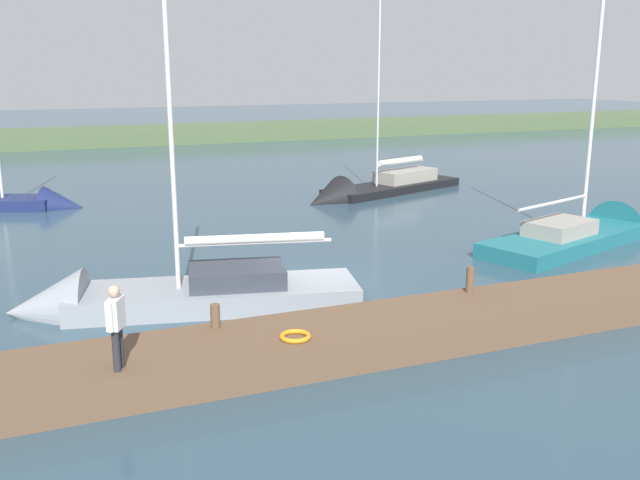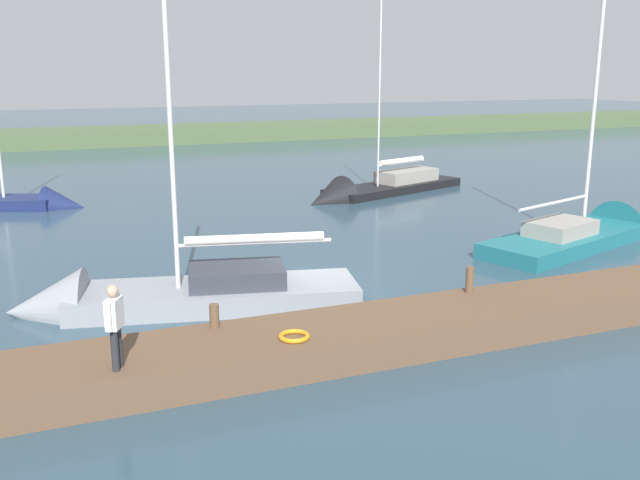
{
  "view_description": "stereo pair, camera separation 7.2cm",
  "coord_description": "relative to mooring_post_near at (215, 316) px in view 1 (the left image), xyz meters",
  "views": [
    {
      "loc": [
        7.24,
        17.86,
        6.23
      ],
      "look_at": [
        -0.46,
        -0.96,
        1.23
      ],
      "focal_mm": 39.29,
      "sensor_mm": 36.0,
      "label": 1
    },
    {
      "loc": [
        7.17,
        17.89,
        6.23
      ],
      "look_at": [
        -0.46,
        -0.96,
        1.23
      ],
      "focal_mm": 39.29,
      "sensor_mm": 36.0,
      "label": 2
    }
  ],
  "objects": [
    {
      "name": "far_shoreline",
      "position": [
        -3.92,
        -48.16,
        -1.0
      ],
      "size": [
        180.0,
        8.0,
        2.4
      ],
      "primitive_type": "cube",
      "color": "#4C603D",
      "rests_on": "ground_plane"
    },
    {
      "name": "sailboat_far_right",
      "position": [
        -15.74,
        -5.58,
        -0.9
      ],
      "size": [
        9.79,
        5.31,
        11.59
      ],
      "rotation": [
        0.0,
        0.0,
        3.46
      ],
      "color": "#1E6B75",
      "rests_on": "ground_plane"
    },
    {
      "name": "sailboat_behind_pier",
      "position": [
        0.59,
        -3.76,
        -0.78
      ],
      "size": [
        9.4,
        4.11,
        9.4
      ],
      "rotation": [
        0.0,
        0.0,
        -0.22
      ],
      "color": "gray",
      "rests_on": "ground_plane"
    },
    {
      "name": "mooring_post_near",
      "position": [
        0.0,
        0.0,
        0.0
      ],
      "size": [
        0.21,
        0.21,
        0.53
      ],
      "primitive_type": "cylinder",
      "color": "brown",
      "rests_on": "dock_pier"
    },
    {
      "name": "dock_pier",
      "position": [
        -3.92,
        0.8,
        -0.64
      ],
      "size": [
        26.13,
        2.29,
        0.74
      ],
      "primitive_type": "cube",
      "color": "brown",
      "rests_on": "ground_plane"
    },
    {
      "name": "sailboat_inner_slip",
      "position": [
        4.59,
        -20.32,
        -0.89
      ],
      "size": [
        7.78,
        4.56,
        9.54
      ],
      "rotation": [
        0.0,
        0.0,
        2.77
      ],
      "color": "navy",
      "rests_on": "ground_plane"
    },
    {
      "name": "ground_plane",
      "position": [
        -3.92,
        -3.73,
        -1.0
      ],
      "size": [
        200.0,
        200.0,
        0.0
      ],
      "primitive_type": "plane",
      "color": "#2D4756"
    },
    {
      "name": "sailboat_outer_mooring",
      "position": [
        -12.24,
        -17.18,
        -0.88
      ],
      "size": [
        10.06,
        5.54,
        10.63
      ],
      "rotation": [
        0.0,
        0.0,
        0.35
      ],
      "color": "black",
      "rests_on": "ground_plane"
    },
    {
      "name": "life_ring_buoy",
      "position": [
        -1.39,
        1.26,
        -0.22
      ],
      "size": [
        0.66,
        0.66,
        0.1
      ],
      "primitive_type": "torus",
      "color": "orange",
      "rests_on": "dock_pier"
    },
    {
      "name": "person_on_dock",
      "position": [
        2.2,
        1.43,
        0.68
      ],
      "size": [
        0.39,
        0.58,
        1.64
      ],
      "rotation": [
        0.0,
        0.0,
        2.68
      ],
      "color": "#28282D",
      "rests_on": "dock_pier"
    },
    {
      "name": "mooring_post_far",
      "position": [
        -6.53,
        0.0,
        0.07
      ],
      "size": [
        0.2,
        0.2,
        0.66
      ],
      "primitive_type": "cylinder",
      "color": "brown",
      "rests_on": "dock_pier"
    }
  ]
}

